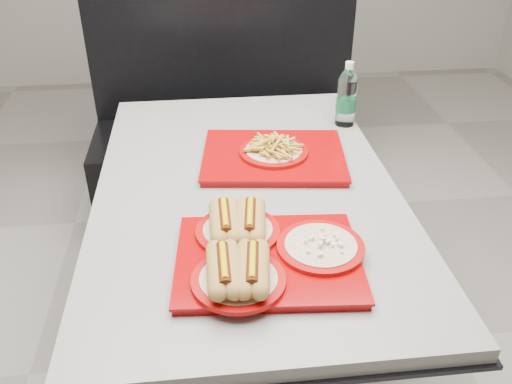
{
  "coord_description": "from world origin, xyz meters",
  "views": [
    {
      "loc": [
        -0.13,
        -1.4,
        1.6
      ],
      "look_at": [
        0.01,
        -0.17,
        0.83
      ],
      "focal_mm": 38.0,
      "sensor_mm": 36.0,
      "label": 1
    }
  ],
  "objects": [
    {
      "name": "booth_bench",
      "position": [
        0.0,
        1.09,
        0.4
      ],
      "size": [
        1.3,
        0.57,
        1.35
      ],
      "color": "black",
      "rests_on": "ground"
    },
    {
      "name": "tray_far",
      "position": [
        0.1,
        0.14,
        0.78
      ],
      "size": [
        0.5,
        0.41,
        0.09
      ],
      "rotation": [
        0.0,
        0.0,
        -0.12
      ],
      "color": "#8D0305",
      "rests_on": "diner_table"
    },
    {
      "name": "tray_near",
      "position": [
        -0.0,
        -0.37,
        0.79
      ],
      "size": [
        0.48,
        0.41,
        0.1
      ],
      "rotation": [
        0.0,
        0.0,
        -0.07
      ],
      "color": "#8D0305",
      "rests_on": "diner_table"
    },
    {
      "name": "water_bottle",
      "position": [
        0.4,
        0.4,
        0.85
      ],
      "size": [
        0.07,
        0.07,
        0.24
      ],
      "rotation": [
        0.0,
        0.0,
        0.11
      ],
      "color": "silver",
      "rests_on": "diner_table"
    },
    {
      "name": "ground",
      "position": [
        0.0,
        0.0,
        0.0
      ],
      "size": [
        6.0,
        6.0,
        0.0
      ],
      "primitive_type": "plane",
      "color": "gray",
      "rests_on": "ground"
    },
    {
      "name": "diner_table",
      "position": [
        0.0,
        0.0,
        0.58
      ],
      "size": [
        0.92,
        1.42,
        0.75
      ],
      "color": "black",
      "rests_on": "ground"
    }
  ]
}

